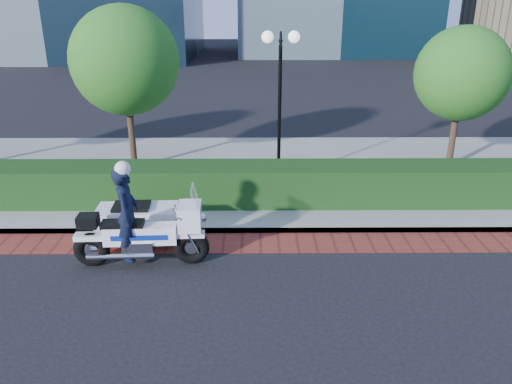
{
  "coord_description": "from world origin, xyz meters",
  "views": [
    {
      "loc": [
        0.24,
        -8.56,
        5.19
      ],
      "look_at": [
        0.32,
        2.12,
        1.0
      ],
      "focal_mm": 35.0,
      "sensor_mm": 36.0,
      "label": 1
    }
  ],
  "objects_px": {
    "tree_b": "(125,61)",
    "lamppost": "(280,84)",
    "tree_c": "(462,74)",
    "police_motorcycle": "(138,223)"
  },
  "relations": [
    {
      "from": "lamppost",
      "to": "tree_b",
      "type": "distance_m",
      "value": 4.71
    },
    {
      "from": "tree_b",
      "to": "lamppost",
      "type": "bearing_deg",
      "value": -16.11
    },
    {
      "from": "lamppost",
      "to": "police_motorcycle",
      "type": "height_order",
      "value": "lamppost"
    },
    {
      "from": "lamppost",
      "to": "tree_c",
      "type": "bearing_deg",
      "value": 13.3
    },
    {
      "from": "tree_b",
      "to": "police_motorcycle",
      "type": "bearing_deg",
      "value": -76.49
    },
    {
      "from": "police_motorcycle",
      "to": "tree_c",
      "type": "bearing_deg",
      "value": 30.07
    },
    {
      "from": "tree_c",
      "to": "police_motorcycle",
      "type": "distance_m",
      "value": 10.54
    },
    {
      "from": "tree_c",
      "to": "police_motorcycle",
      "type": "relative_size",
      "value": 1.55
    },
    {
      "from": "lamppost",
      "to": "tree_b",
      "type": "relative_size",
      "value": 0.86
    },
    {
      "from": "lamppost",
      "to": "police_motorcycle",
      "type": "bearing_deg",
      "value": -126.77
    }
  ]
}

